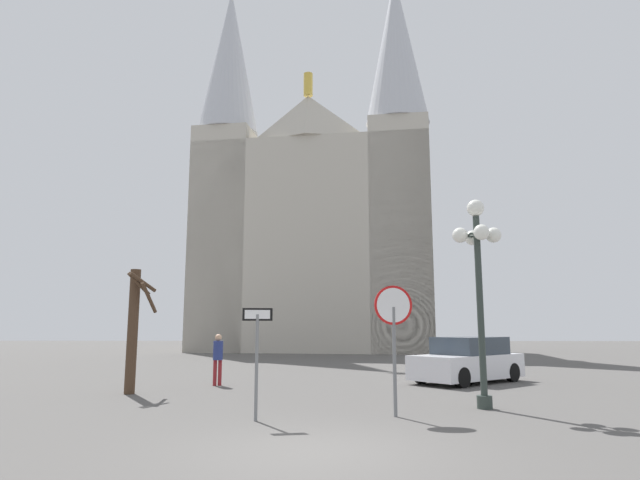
# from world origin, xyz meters

# --- Properties ---
(ground_plane) EXTENTS (120.00, 120.00, 0.00)m
(ground_plane) POSITION_xyz_m (0.00, 0.00, 0.00)
(ground_plane) COLOR #514F4C
(cathedral) EXTENTS (19.17, 13.38, 30.47)m
(cathedral) POSITION_xyz_m (-0.97, 33.38, 10.14)
(cathedral) COLOR #BCB5A5
(cathedral) RESTS_ON ground
(stop_sign) EXTENTS (0.86, 0.22, 2.82)m
(stop_sign) POSITION_xyz_m (1.68, 3.26, 2.01)
(stop_sign) COLOR slate
(stop_sign) RESTS_ON ground
(one_way_arrow_sign) EXTENTS (0.63, 0.15, 2.31)m
(one_way_arrow_sign) POSITION_xyz_m (-1.27, 2.67, 1.47)
(one_way_arrow_sign) COLOR slate
(one_way_arrow_sign) RESTS_ON ground
(street_lamp) EXTENTS (1.21, 1.21, 5.05)m
(street_lamp) POSITION_xyz_m (3.92, 4.43, 3.45)
(street_lamp) COLOR #2D3833
(street_lamp) RESTS_ON ground
(bare_tree) EXTENTS (0.79, 1.07, 3.59)m
(bare_tree) POSITION_xyz_m (-5.48, 6.95, 1.91)
(bare_tree) COLOR #473323
(bare_tree) RESTS_ON ground
(parked_car_near_white) EXTENTS (4.45, 4.19, 1.54)m
(parked_car_near_white) POSITION_xyz_m (5.02, 10.28, 0.72)
(parked_car_near_white) COLOR silver
(parked_car_near_white) RESTS_ON ground
(pedestrian_walking) EXTENTS (0.32, 0.32, 1.66)m
(pedestrian_walking) POSITION_xyz_m (-3.44, 9.14, 1.00)
(pedestrian_walking) COLOR maroon
(pedestrian_walking) RESTS_ON ground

